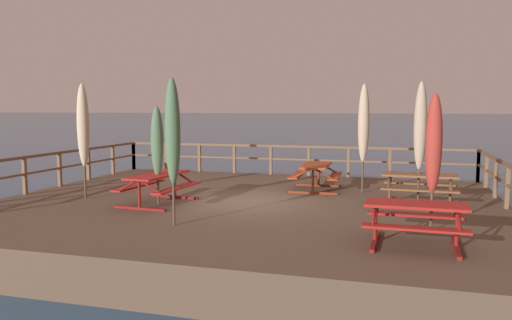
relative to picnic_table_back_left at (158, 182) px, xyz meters
name	(u,v)px	position (x,y,z in m)	size (l,w,h in m)	color
ground_plane	(248,232)	(2.09, 0.96, -1.40)	(600.00, 600.00, 0.00)	navy
wooden_deck	(248,217)	(2.09, 0.96, -0.98)	(12.96, 10.88, 0.84)	brown
railing_waterside_far	(290,155)	(2.09, 6.25, 0.17)	(12.76, 0.10, 1.09)	brown
railing_side_left	(43,166)	(-4.24, 0.96, 0.17)	(0.10, 10.68, 1.09)	brown
picnic_table_back_left	(158,182)	(0.00, 0.00, 0.00)	(1.57, 2.15, 0.78)	maroon
picnic_table_back_right	(316,171)	(3.54, 3.21, -0.01)	(1.46, 1.81, 0.78)	#993819
picnic_table_front_right	(415,215)	(6.18, -2.33, -0.01)	(1.77, 1.45, 0.78)	maroon
picnic_table_mid_centre	(420,182)	(6.41, 1.78, -0.01)	(1.89, 1.48, 0.78)	brown
patio_umbrella_short_mid	(157,142)	(0.03, -0.07, 1.01)	(0.32, 0.32, 2.48)	#4C3828
patio_umbrella_tall_front	(434,144)	(6.52, -1.16, 1.17)	(0.32, 0.32, 2.72)	#4C3828
patio_umbrella_tall_mid_right	(364,124)	(4.90, 3.14, 1.42)	(0.32, 0.32, 3.12)	#4C3828
patio_umbrella_tall_mid_left	(420,126)	(6.38, 1.79, 1.41)	(0.32, 0.32, 3.10)	#4C3828
patio_umbrella_short_front	(173,132)	(1.41, -2.07, 1.38)	(0.32, 0.32, 3.05)	#4C3828
patio_umbrella_tall_back_right	(83,126)	(-2.23, 0.13, 1.39)	(0.32, 0.32, 3.08)	#4C3828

